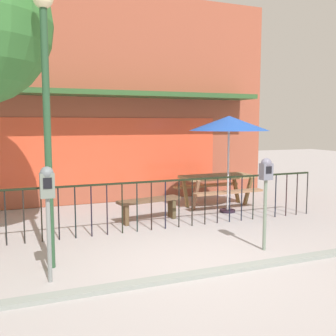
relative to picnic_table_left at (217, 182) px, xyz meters
The scene contains 10 objects.
ground 4.15m from the picnic_table_left, 123.55° to the right, with size 40.00×40.00×0.00m, color #A59E9E.
pub_storefront 3.50m from the picnic_table_left, 143.49° to the left, with size 8.96×1.39×5.40m.
patio_fence_front 2.73m from the picnic_table_left, 146.11° to the right, with size 7.55×0.04×0.97m.
picnic_table_left is the anchor object (origin of this frame).
patio_umbrella 1.59m from the picnic_table_left, 97.27° to the right, with size 1.82×1.82×2.23m.
patio_bench 2.24m from the picnic_table_left, 158.41° to the right, with size 1.43×0.55×0.48m.
parking_meter_near 5.54m from the picnic_table_left, 141.86° to the right, with size 0.18×0.17×1.52m.
parking_meter_far 3.53m from the picnic_table_left, 106.04° to the right, with size 0.18×0.17×1.51m.
street_lamp 5.49m from the picnic_table_left, 146.05° to the right, with size 0.28×0.28×3.87m.
curb_edge 4.60m from the picnic_table_left, 119.81° to the right, with size 12.54×0.20×0.11m, color gray.
Camera 1 is at (-2.50, -5.18, 2.06)m, focal length 42.41 mm.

